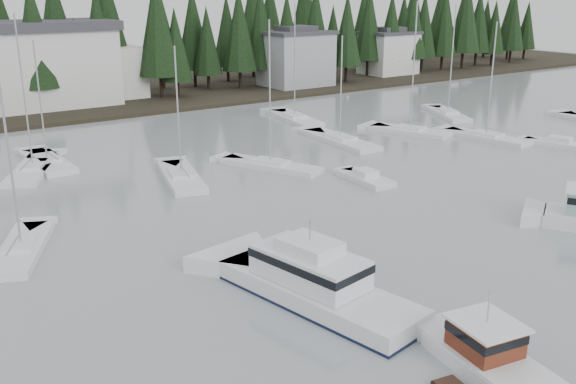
{
  "coord_description": "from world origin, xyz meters",
  "views": [
    {
      "loc": [
        -24.28,
        -5.41,
        15.51
      ],
      "look_at": [
        -0.9,
        27.78,
        2.5
      ],
      "focal_mm": 40.0,
      "sensor_mm": 36.0,
      "label": 1
    }
  ],
  "objects_px": {
    "house_east_b": "(389,52)",
    "sailboat_9": "(340,142)",
    "sailboat_6": "(181,179)",
    "sailboat_8": "(271,167)",
    "sailboat_13": "(410,132)",
    "sailboat_12": "(34,171)",
    "runabout_2": "(559,145)",
    "sailboat_4": "(22,251)",
    "sailboat_2": "(448,115)",
    "sailboat_10": "(48,164)",
    "house_east_a": "(296,57)",
    "runabout_1": "(365,180)",
    "harbor_inn": "(33,66)",
    "sailboat_3": "(295,119)",
    "sailboat_0": "(486,139)",
    "lobster_boat_brown": "(503,373)",
    "cabin_cruiser_center": "(315,287)"
  },
  "relations": [
    {
      "from": "lobster_boat_brown",
      "to": "sailboat_4",
      "type": "bearing_deg",
      "value": 36.6
    },
    {
      "from": "sailboat_10",
      "to": "runabout_1",
      "type": "bearing_deg",
      "value": -136.17
    },
    {
      "from": "house_east_a",
      "to": "sailboat_0",
      "type": "xyz_separation_m",
      "value": [
        -4.46,
        -40.9,
        -4.84
      ]
    },
    {
      "from": "sailboat_0",
      "to": "lobster_boat_brown",
      "type": "bearing_deg",
      "value": 122.91
    },
    {
      "from": "house_east_b",
      "to": "sailboat_9",
      "type": "height_order",
      "value": "sailboat_9"
    },
    {
      "from": "sailboat_3",
      "to": "sailboat_13",
      "type": "relative_size",
      "value": 0.97
    },
    {
      "from": "house_east_b",
      "to": "sailboat_4",
      "type": "xyz_separation_m",
      "value": [
        -74.73,
        -46.4,
        -4.31
      ]
    },
    {
      "from": "sailboat_2",
      "to": "sailboat_8",
      "type": "bearing_deg",
      "value": 130.22
    },
    {
      "from": "sailboat_8",
      "to": "sailboat_6",
      "type": "bearing_deg",
      "value": 57.33
    },
    {
      "from": "sailboat_6",
      "to": "runabout_2",
      "type": "xyz_separation_m",
      "value": [
        36.72,
        -11.55,
        0.08
      ]
    },
    {
      "from": "sailboat_9",
      "to": "runabout_2",
      "type": "relative_size",
      "value": 1.59
    },
    {
      "from": "sailboat_12",
      "to": "sailboat_9",
      "type": "bearing_deg",
      "value": -76.12
    },
    {
      "from": "sailboat_4",
      "to": "sailboat_3",
      "type": "bearing_deg",
      "value": -32.2
    },
    {
      "from": "sailboat_13",
      "to": "sailboat_3",
      "type": "bearing_deg",
      "value": 5.47
    },
    {
      "from": "house_east_a",
      "to": "sailboat_6",
      "type": "bearing_deg",
      "value": -136.53
    },
    {
      "from": "sailboat_8",
      "to": "sailboat_12",
      "type": "relative_size",
      "value": 0.96
    },
    {
      "from": "sailboat_0",
      "to": "sailboat_13",
      "type": "xyz_separation_m",
      "value": [
        -4.46,
        6.83,
        0.02
      ]
    },
    {
      "from": "sailboat_0",
      "to": "runabout_1",
      "type": "height_order",
      "value": "sailboat_0"
    },
    {
      "from": "sailboat_6",
      "to": "sailboat_9",
      "type": "distance_m",
      "value": 19.83
    },
    {
      "from": "house_east_b",
      "to": "lobster_boat_brown",
      "type": "distance_m",
      "value": 95.05
    },
    {
      "from": "sailboat_9",
      "to": "runabout_1",
      "type": "xyz_separation_m",
      "value": [
        -7.28,
        -12.18,
        0.08
      ]
    },
    {
      "from": "sailboat_10",
      "to": "sailboat_9",
      "type": "bearing_deg",
      "value": -107.8
    },
    {
      "from": "runabout_1",
      "to": "runabout_2",
      "type": "xyz_separation_m",
      "value": [
        24.36,
        -2.18,
        -0.0
      ]
    },
    {
      "from": "sailboat_0",
      "to": "sailboat_10",
      "type": "xyz_separation_m",
      "value": [
        -41.18,
        16.58,
        -0.01
      ]
    },
    {
      "from": "house_east_a",
      "to": "sailboat_13",
      "type": "xyz_separation_m",
      "value": [
        -8.92,
        -34.06,
        -4.82
      ]
    },
    {
      "from": "sailboat_13",
      "to": "sailboat_6",
      "type": "bearing_deg",
      "value": 74.3
    },
    {
      "from": "sailboat_12",
      "to": "sailboat_13",
      "type": "xyz_separation_m",
      "value": [
        38.4,
        -8.04,
        0.01
      ]
    },
    {
      "from": "harbor_inn",
      "to": "sailboat_13",
      "type": "distance_m",
      "value": 49.09
    },
    {
      "from": "harbor_inn",
      "to": "runabout_1",
      "type": "bearing_deg",
      "value": -74.7
    },
    {
      "from": "lobster_boat_brown",
      "to": "sailboat_6",
      "type": "relative_size",
      "value": 0.75
    },
    {
      "from": "sailboat_6",
      "to": "sailboat_9",
      "type": "xyz_separation_m",
      "value": [
        19.63,
        2.81,
        -0.01
      ]
    },
    {
      "from": "harbor_inn",
      "to": "sailboat_3",
      "type": "distance_m",
      "value": 35.03
    },
    {
      "from": "harbor_inn",
      "to": "sailboat_12",
      "type": "bearing_deg",
      "value": -105.39
    },
    {
      "from": "cabin_cruiser_center",
      "to": "sailboat_2",
      "type": "relative_size",
      "value": 0.87
    },
    {
      "from": "house_east_b",
      "to": "sailboat_3",
      "type": "height_order",
      "value": "sailboat_3"
    },
    {
      "from": "sailboat_3",
      "to": "sailboat_10",
      "type": "bearing_deg",
      "value": 106.48
    },
    {
      "from": "sailboat_3",
      "to": "sailboat_9",
      "type": "relative_size",
      "value": 1.25
    },
    {
      "from": "sailboat_8",
      "to": "sailboat_13",
      "type": "relative_size",
      "value": 0.92
    },
    {
      "from": "house_east_a",
      "to": "sailboat_6",
      "type": "distance_m",
      "value": 52.27
    },
    {
      "from": "sailboat_10",
      "to": "sailboat_12",
      "type": "relative_size",
      "value": 0.83
    },
    {
      "from": "sailboat_0",
      "to": "sailboat_6",
      "type": "relative_size",
      "value": 1.1
    },
    {
      "from": "sailboat_4",
      "to": "sailboat_10",
      "type": "xyz_separation_m",
      "value": [
        7.08,
        20.09,
        -0.04
      ]
    },
    {
      "from": "house_east_a",
      "to": "sailboat_9",
      "type": "height_order",
      "value": "sailboat_9"
    },
    {
      "from": "sailboat_0",
      "to": "sailboat_4",
      "type": "height_order",
      "value": "sailboat_4"
    },
    {
      "from": "sailboat_9",
      "to": "sailboat_13",
      "type": "bearing_deg",
      "value": -92.62
    },
    {
      "from": "sailboat_10",
      "to": "sailboat_2",
      "type": "bearing_deg",
      "value": -96.68
    },
    {
      "from": "sailboat_8",
      "to": "house_east_a",
      "type": "bearing_deg",
      "value": -61.91
    },
    {
      "from": "lobster_boat_brown",
      "to": "sailboat_2",
      "type": "xyz_separation_m",
      "value": [
        42.24,
        40.24,
        -0.39
      ]
    },
    {
      "from": "house_east_a",
      "to": "sailboat_8",
      "type": "height_order",
      "value": "sailboat_8"
    },
    {
      "from": "runabout_1",
      "to": "harbor_inn",
      "type": "bearing_deg",
      "value": 19.59
    }
  ]
}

